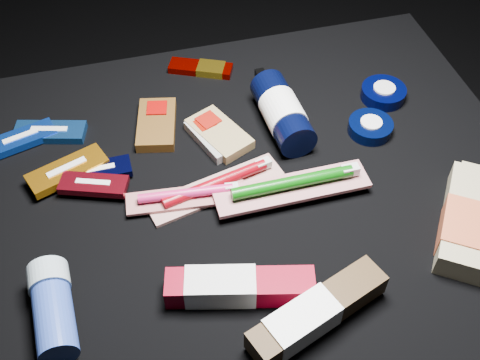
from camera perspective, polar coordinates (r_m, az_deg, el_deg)
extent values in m
plane|color=black|center=(1.28, -0.55, -12.95)|extent=(3.00, 3.00, 0.00)
cube|color=black|center=(1.11, -0.62, -8.05)|extent=(0.98, 0.78, 0.40)
cube|color=#16478D|center=(1.08, -17.58, 4.36)|extent=(0.13, 0.08, 0.01)
cube|color=beige|center=(1.08, -17.59, 4.39)|extent=(0.06, 0.03, 0.02)
cube|color=#0F3BB1|center=(1.08, -20.02, 3.65)|extent=(0.12, 0.07, 0.01)
cube|color=silver|center=(1.08, -20.04, 3.68)|extent=(0.06, 0.03, 0.02)
cube|color=black|center=(0.99, -13.30, 0.80)|extent=(0.11, 0.04, 0.01)
cube|color=silver|center=(0.99, -13.30, 0.83)|extent=(0.05, 0.01, 0.01)
cube|color=#BE730F|center=(1.00, -16.04, 0.86)|extent=(0.14, 0.09, 0.01)
cube|color=silver|center=(1.00, -16.05, 0.90)|extent=(0.07, 0.03, 0.02)
cube|color=maroon|center=(0.97, -13.71, -0.44)|extent=(0.11, 0.07, 0.01)
cube|color=silver|center=(0.97, -13.71, -0.41)|extent=(0.05, 0.03, 0.01)
cube|color=#503211|center=(1.05, -7.92, 5.24)|extent=(0.09, 0.13, 0.02)
cube|color=#7E0503|center=(1.07, -7.84, 6.42)|extent=(0.04, 0.04, 0.02)
cube|color=#9F9F99|center=(1.02, -2.48, 4.14)|extent=(0.09, 0.12, 0.02)
cube|color=#790E03|center=(1.04, -3.31, 5.05)|extent=(0.04, 0.04, 0.02)
cube|color=#988150|center=(1.03, -1.99, 4.39)|extent=(0.10, 0.13, 0.02)
cube|color=maroon|center=(1.04, -3.01, 5.35)|extent=(0.05, 0.05, 0.02)
cube|color=#690300|center=(1.17, -3.76, 10.53)|extent=(0.12, 0.08, 0.01)
cube|color=#A68419|center=(1.16, -2.77, 10.47)|extent=(0.06, 0.06, 0.01)
cylinder|color=black|center=(1.03, 4.04, 6.40)|extent=(0.07, 0.16, 0.06)
cylinder|color=white|center=(1.03, 4.12, 6.27)|extent=(0.07, 0.07, 0.07)
cylinder|color=black|center=(1.10, 2.39, 9.43)|extent=(0.02, 0.02, 0.02)
cube|color=black|center=(1.12, 2.03, 9.83)|extent=(0.02, 0.03, 0.01)
cylinder|color=black|center=(1.13, 13.43, 8.02)|extent=(0.08, 0.08, 0.02)
cylinder|color=silver|center=(1.13, 13.45, 8.09)|extent=(0.04, 0.04, 0.03)
cylinder|color=black|center=(1.06, 12.25, 4.93)|extent=(0.08, 0.08, 0.02)
cylinder|color=silver|center=(1.06, 12.27, 4.99)|extent=(0.04, 0.04, 0.02)
cube|color=tan|center=(0.95, 20.70, -3.60)|extent=(0.16, 0.20, 0.04)
cube|color=#BD5632|center=(0.94, 20.60, -4.50)|extent=(0.11, 0.11, 0.04)
cube|color=tan|center=(1.02, 21.23, 0.48)|extent=(0.05, 0.04, 0.03)
cylinder|color=#2B46A1|center=(0.83, -17.18, -12.65)|extent=(0.06, 0.10, 0.05)
cylinder|color=#95A9B2|center=(0.86, -17.69, -8.90)|extent=(0.06, 0.04, 0.06)
cube|color=silver|center=(0.95, -2.34, -0.85)|extent=(0.23, 0.10, 0.01)
cylinder|color=maroon|center=(0.94, -2.37, -0.33)|extent=(0.18, 0.06, 0.02)
cube|color=beige|center=(0.97, 2.21, 1.53)|extent=(0.03, 0.02, 0.01)
cube|color=#AFAAA3|center=(0.93, -5.12, -1.69)|extent=(0.19, 0.06, 0.01)
cylinder|color=#C21E61|center=(0.93, -5.17, -1.27)|extent=(0.15, 0.03, 0.01)
cube|color=silver|center=(0.93, -0.80, -0.71)|extent=(0.02, 0.01, 0.01)
cube|color=beige|center=(0.94, 4.94, -0.79)|extent=(0.24, 0.06, 0.01)
cylinder|color=#084E08|center=(0.93, 5.00, -0.21)|extent=(0.19, 0.02, 0.02)
cube|color=silver|center=(0.95, 10.39, 0.94)|extent=(0.03, 0.02, 0.01)
cube|color=maroon|center=(0.83, 0.00, -10.13)|extent=(0.21, 0.09, 0.04)
cube|color=silver|center=(0.83, -1.87, -10.09)|extent=(0.10, 0.07, 0.04)
cube|color=#392510|center=(0.81, 7.39, -12.29)|extent=(0.21, 0.11, 0.04)
cube|color=white|center=(0.80, 5.88, -13.24)|extent=(0.11, 0.08, 0.04)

